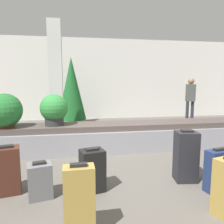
# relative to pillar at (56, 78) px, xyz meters

# --- Properties ---
(ground_plane) EXTENTS (18.00, 18.00, 0.00)m
(ground_plane) POSITION_rel_pillar_xyz_m (1.33, -3.16, -1.60)
(ground_plane) COLOR #59544C
(back_wall) EXTENTS (18.00, 0.06, 3.20)m
(back_wall) POSITION_rel_pillar_xyz_m (1.33, 2.35, 0.00)
(back_wall) COLOR silver
(back_wall) RESTS_ON ground_plane
(carousel) EXTENTS (8.55, 0.85, 0.59)m
(carousel) POSITION_rel_pillar_xyz_m (1.33, -1.84, -1.32)
(carousel) COLOR gray
(carousel) RESTS_ON ground_plane
(pillar) EXTENTS (0.37, 0.37, 3.20)m
(pillar) POSITION_rel_pillar_xyz_m (0.00, 0.00, 0.00)
(pillar) COLOR silver
(pillar) RESTS_ON ground_plane
(suitcase_1) EXTENTS (0.35, 0.31, 0.48)m
(suitcase_1) POSITION_rel_pillar_xyz_m (0.07, -3.72, -1.37)
(suitcase_1) COLOR slate
(suitcase_1) RESTS_ON ground_plane
(suitcase_2) EXTENTS (0.36, 0.31, 0.66)m
(suitcase_2) POSITION_rel_pillar_xyz_m (-0.37, -3.53, -1.28)
(suitcase_2) COLOR #472319
(suitcase_2) RESTS_ON ground_plane
(suitcase_3) EXTENTS (0.43, 0.26, 0.61)m
(suitcase_3) POSITION_rel_pillar_xyz_m (2.46, -3.94, -1.31)
(suitcase_3) COLOR navy
(suitcase_3) RESTS_ON ground_plane
(suitcase_4) EXTENTS (0.35, 0.31, 0.78)m
(suitcase_4) POSITION_rel_pillar_xyz_m (2.16, -3.57, -1.22)
(suitcase_4) COLOR #232328
(suitcase_4) RESTS_ON ground_plane
(suitcase_5) EXTENTS (0.30, 0.18, 0.74)m
(suitcase_5) POSITION_rel_pillar_xyz_m (0.56, -4.54, -1.24)
(suitcase_5) COLOR #A3843D
(suitcase_5) RESTS_ON ground_plane
(suitcase_6) EXTENTS (0.37, 0.33, 0.60)m
(suitcase_6) POSITION_rel_pillar_xyz_m (0.75, -3.65, -1.31)
(suitcase_6) COLOR black
(suitcase_6) RESTS_ON ground_plane
(potted_plant_0) EXTENTS (0.57, 0.57, 0.65)m
(potted_plant_0) POSITION_rel_pillar_xyz_m (0.10, -1.86, -0.68)
(potted_plant_0) COLOR #2D2D2D
(potted_plant_0) RESTS_ON carousel
(potted_plant_1) EXTENTS (0.67, 0.67, 0.68)m
(potted_plant_1) POSITION_rel_pillar_xyz_m (-0.84, -1.95, -0.68)
(potted_plant_1) COLOR #4C2319
(potted_plant_1) RESTS_ON carousel
(traveler_0) EXTENTS (0.35, 0.25, 1.64)m
(traveler_0) POSITION_rel_pillar_xyz_m (4.70, 0.90, -0.63)
(traveler_0) COLOR #282833
(traveler_0) RESTS_ON ground_plane
(decorated_tree) EXTENTS (0.98, 0.98, 2.34)m
(decorated_tree) POSITION_rel_pillar_xyz_m (0.41, 1.28, -0.34)
(decorated_tree) COLOR #4C331E
(decorated_tree) RESTS_ON ground_plane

